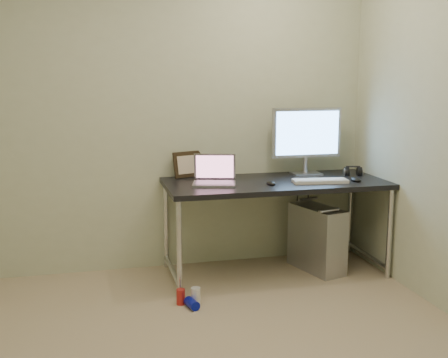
% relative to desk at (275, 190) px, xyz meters
% --- Properties ---
extents(wall_back, '(3.50, 0.02, 2.50)m').
position_rel_desk_xyz_m(wall_back, '(-0.89, 0.38, 0.57)').
color(wall_back, beige).
rests_on(wall_back, ground).
extents(desk, '(1.72, 0.75, 0.75)m').
position_rel_desk_xyz_m(desk, '(0.00, 0.00, 0.00)').
color(desk, black).
rests_on(desk, ground).
extents(tower_computer, '(0.35, 0.54, 0.56)m').
position_rel_desk_xyz_m(tower_computer, '(0.36, -0.02, -0.41)').
color(tower_computer, '#A6A6AB').
rests_on(tower_computer, ground).
extents(cable_a, '(0.01, 0.16, 0.69)m').
position_rel_desk_xyz_m(cable_a, '(0.31, 0.33, -0.28)').
color(cable_a, black).
rests_on(cable_a, ground).
extents(cable_b, '(0.02, 0.11, 0.71)m').
position_rel_desk_xyz_m(cable_b, '(0.40, 0.31, -0.30)').
color(cable_b, black).
rests_on(cable_b, ground).
extents(can_red, '(0.08, 0.08, 0.11)m').
position_rel_desk_xyz_m(can_red, '(-0.84, -0.46, -0.62)').
color(can_red, red).
rests_on(can_red, ground).
extents(can_white, '(0.09, 0.09, 0.12)m').
position_rel_desk_xyz_m(can_white, '(-0.74, -0.49, -0.62)').
color(can_white, white).
rests_on(can_white, ground).
extents(can_blue, '(0.10, 0.13, 0.07)m').
position_rel_desk_xyz_m(can_blue, '(-0.77, -0.54, -0.64)').
color(can_blue, '#0913A6').
rests_on(can_blue, ground).
extents(laptop, '(0.38, 0.34, 0.22)m').
position_rel_desk_xyz_m(laptop, '(-0.49, 0.00, 0.12)').
color(laptop, '#ADACB3').
rests_on(laptop, desk).
extents(monitor, '(0.59, 0.17, 0.55)m').
position_rel_desk_xyz_m(monitor, '(0.34, 0.21, 0.40)').
color(monitor, '#ADACB3').
rests_on(monitor, desk).
extents(keyboard, '(0.43, 0.19, 0.03)m').
position_rel_desk_xyz_m(keyboard, '(0.31, -0.15, 0.09)').
color(keyboard, silver).
rests_on(keyboard, desk).
extents(mouse_right, '(0.08, 0.12, 0.04)m').
position_rel_desk_xyz_m(mouse_right, '(0.61, -0.16, 0.09)').
color(mouse_right, black).
rests_on(mouse_right, desk).
extents(mouse_left, '(0.07, 0.11, 0.03)m').
position_rel_desk_xyz_m(mouse_left, '(-0.08, -0.14, 0.09)').
color(mouse_left, black).
rests_on(mouse_left, desk).
extents(headphones, '(0.16, 0.09, 0.10)m').
position_rel_desk_xyz_m(headphones, '(0.71, 0.09, 0.10)').
color(headphones, black).
rests_on(headphones, desk).
extents(picture_frame, '(0.27, 0.15, 0.21)m').
position_rel_desk_xyz_m(picture_frame, '(-0.63, 0.33, 0.18)').
color(picture_frame, black).
rests_on(picture_frame, desk).
extents(webcam, '(0.05, 0.04, 0.13)m').
position_rel_desk_xyz_m(webcam, '(-0.37, 0.31, 0.17)').
color(webcam, silver).
rests_on(webcam, desk).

